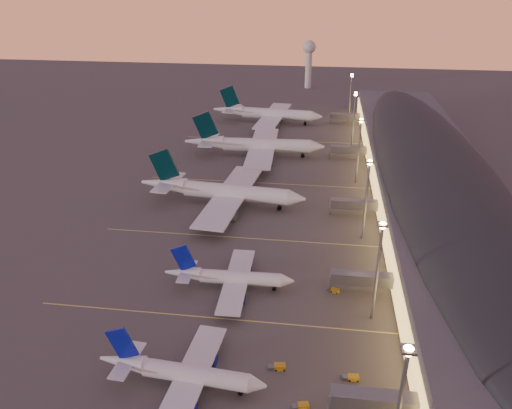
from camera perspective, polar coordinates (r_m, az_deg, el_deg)
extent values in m
plane|color=#464340|center=(126.26, -3.73, -11.47)|extent=(700.00, 700.00, 0.00)
cylinder|color=silver|center=(104.09, -6.87, -18.77)|extent=(21.61, 5.28, 3.64)
cone|color=silver|center=(101.56, 0.21, -19.92)|extent=(3.72, 3.90, 3.64)
cone|color=silver|center=(108.88, -15.00, -16.93)|extent=(9.91, 4.37, 3.64)
cube|color=silver|center=(104.81, -7.42, -18.92)|extent=(8.55, 31.05, 0.40)
cylinder|color=#0A148E|center=(110.09, -5.84, -17.10)|extent=(5.03, 3.09, 2.73)
cylinder|color=#0A148E|center=(101.11, -8.31, -22.05)|extent=(5.03, 3.09, 2.73)
cube|color=#0A148E|center=(105.66, -15.05, -15.07)|extent=(6.69, 1.06, 7.90)
cube|color=silver|center=(108.07, -14.46, -16.84)|extent=(4.29, 11.27, 0.25)
cylinder|color=black|center=(103.91, -1.77, -20.62)|extent=(0.31, 0.31, 1.44)
cylinder|color=black|center=(104.06, -1.77, -20.70)|extent=(1.07, 0.71, 1.02)
cylinder|color=black|center=(108.02, -7.26, -18.68)|extent=(0.31, 0.31, 1.44)
cylinder|color=black|center=(108.16, -7.26, -18.76)|extent=(1.07, 0.71, 1.02)
cylinder|color=black|center=(104.65, -8.22, -20.53)|extent=(0.31, 0.31, 1.44)
cylinder|color=black|center=(104.80, -8.21, -20.61)|extent=(1.07, 0.71, 1.02)
cylinder|color=silver|center=(130.41, -1.78, -8.39)|extent=(21.05, 4.06, 3.57)
cone|color=silver|center=(129.47, 3.62, -8.71)|extent=(3.47, 3.65, 3.57)
cone|color=silver|center=(132.91, -8.36, -7.74)|extent=(9.55, 3.79, 3.57)
cube|color=silver|center=(130.89, -2.22, -8.59)|extent=(6.79, 30.20, 0.39)
cylinder|color=#0A148E|center=(136.94, -1.52, -7.50)|extent=(4.80, 2.79, 2.68)
cylinder|color=#0A148E|center=(126.11, -2.35, -10.72)|extent=(4.80, 2.79, 2.68)
cube|color=#0A148E|center=(130.37, -8.28, -6.05)|extent=(6.55, 0.69, 7.75)
cube|color=silver|center=(132.36, -7.88, -7.58)|extent=(3.63, 10.90, 0.25)
cylinder|color=black|center=(131.02, 2.10, -9.53)|extent=(0.29, 0.29, 1.41)
cylinder|color=black|center=(131.13, 2.10, -9.60)|extent=(1.01, 0.65, 1.00)
cylinder|color=black|center=(134.07, -2.34, -8.64)|extent=(0.29, 0.29, 1.41)
cylinder|color=black|center=(134.18, -2.34, -8.72)|extent=(1.01, 0.65, 1.00)
cylinder|color=black|center=(129.99, -2.67, -9.86)|extent=(0.29, 0.29, 1.41)
cylinder|color=black|center=(130.11, -2.67, -9.93)|extent=(1.01, 0.65, 1.00)
cylinder|color=silver|center=(174.38, -2.32, 1.38)|extent=(37.54, 9.21, 5.62)
cone|color=silver|center=(170.27, 4.70, 0.70)|extent=(6.51, 6.18, 5.62)
cone|color=silver|center=(182.74, -10.51, 2.34)|extent=(17.25, 7.23, 5.62)
cube|color=silver|center=(175.23, -2.88, 1.13)|extent=(16.02, 55.13, 0.62)
cylinder|color=slate|center=(186.25, -1.50, 2.02)|extent=(8.76, 5.01, 4.22)
cylinder|color=slate|center=(165.35, -3.61, -1.14)|extent=(8.76, 5.01, 4.22)
cube|color=black|center=(179.78, -10.45, 4.45)|extent=(11.12, 1.92, 12.47)
cube|color=silver|center=(181.64, -9.94, 2.53)|extent=(7.87, 20.05, 0.39)
cylinder|color=black|center=(172.79, 2.70, -0.30)|extent=(0.49, 0.49, 2.25)
cylinder|color=black|center=(172.93, 2.70, -0.40)|extent=(1.66, 1.13, 1.57)
cylinder|color=black|center=(180.19, -2.89, 0.81)|extent=(0.49, 0.49, 2.25)
cylinder|color=black|center=(180.33, -2.88, 0.71)|extent=(1.66, 1.13, 1.57)
cylinder|color=black|center=(173.35, -3.60, -0.23)|extent=(0.49, 0.49, 2.25)
cylinder|color=black|center=(173.50, -3.60, -0.33)|extent=(1.66, 1.13, 1.57)
cylinder|color=silver|center=(222.82, 1.21, 6.80)|extent=(38.81, 7.33, 5.84)
cone|color=silver|center=(222.37, 7.02, 6.58)|extent=(6.45, 6.07, 5.84)
cone|color=silver|center=(226.31, -5.93, 7.16)|extent=(17.65, 6.51, 5.84)
cube|color=silver|center=(223.28, 0.73, 6.57)|extent=(13.38, 56.83, 0.64)
cylinder|color=slate|center=(235.56, 1.29, 7.06)|extent=(8.88, 4.71, 4.38)
cylinder|color=slate|center=(212.16, 0.78, 4.99)|extent=(8.88, 4.71, 4.38)
cube|color=black|center=(223.95, -5.80, 8.99)|extent=(11.54, 1.32, 12.96)
cube|color=silver|center=(225.64, -5.41, 7.36)|extent=(7.01, 20.54, 0.41)
cylinder|color=black|center=(223.58, 5.37, 5.65)|extent=(0.48, 0.48, 2.34)
cylinder|color=black|center=(223.70, 5.37, 5.57)|extent=(1.67, 1.08, 1.63)
cylinder|color=black|center=(228.22, 0.50, 6.17)|extent=(0.48, 0.48, 2.34)
cylinder|color=black|center=(228.34, 0.50, 6.09)|extent=(1.67, 1.08, 1.63)
cylinder|color=black|center=(220.54, 0.31, 5.49)|extent=(0.48, 0.48, 2.34)
cylinder|color=black|center=(220.65, 0.31, 5.40)|extent=(1.67, 1.08, 1.63)
cylinder|color=silver|center=(274.81, 2.37, 10.29)|extent=(37.70, 9.21, 5.65)
cone|color=silver|center=(271.70, 6.93, 9.96)|extent=(6.54, 6.20, 5.65)
cone|color=silver|center=(280.83, -3.15, 10.75)|extent=(17.33, 7.24, 5.65)
cube|color=silver|center=(275.39, 1.99, 10.11)|extent=(16.04, 55.36, 0.62)
cylinder|color=slate|center=(287.06, 2.71, 10.33)|extent=(8.80, 5.03, 4.23)
cylinder|color=slate|center=(264.33, 1.72, 9.05)|extent=(8.80, 5.03, 4.23)
cube|color=black|center=(278.89, -3.02, 12.19)|extent=(11.17, 1.91, 12.53)
cube|color=silver|center=(280.07, -2.75, 10.89)|extent=(7.89, 20.13, 0.40)
cylinder|color=black|center=(273.43, 5.63, 9.26)|extent=(0.49, 0.49, 2.26)
cylinder|color=black|center=(273.52, 5.62, 9.19)|extent=(1.67, 1.14, 1.58)
cylinder|color=black|center=(280.14, 1.90, 9.75)|extent=(0.49, 0.49, 2.26)
cylinder|color=black|center=(280.23, 1.90, 9.68)|extent=(1.67, 1.14, 1.58)
cylinder|color=black|center=(272.67, 1.57, 9.32)|extent=(0.49, 0.49, 2.26)
cylinder|color=black|center=(272.77, 1.57, 9.25)|extent=(1.67, 1.14, 1.58)
cube|color=#4C4C50|center=(189.43, 19.49, 2.18)|extent=(40.00, 255.00, 12.00)
ellipsoid|color=black|center=(187.32, 19.75, 3.87)|extent=(39.00, 253.00, 10.92)
cube|color=#FFBF59|center=(186.54, 13.38, 2.29)|extent=(0.40, 244.80, 8.00)
cube|color=slate|center=(99.60, 13.43, -20.92)|extent=(16.00, 3.20, 3.00)
cylinder|color=slate|center=(100.58, 8.42, -21.71)|extent=(0.70, 0.70, 4.40)
cube|color=slate|center=(130.60, 12.06, -8.27)|extent=(16.00, 3.20, 3.00)
cylinder|color=slate|center=(131.35, 8.45, -8.94)|extent=(0.70, 0.70, 4.40)
cube|color=slate|center=(170.03, 11.21, 0.04)|extent=(16.00, 3.20, 3.00)
cylinder|color=slate|center=(170.60, 8.47, -0.51)|extent=(0.70, 0.70, 4.40)
cube|color=slate|center=(223.02, 10.59, 6.19)|extent=(16.00, 3.20, 3.00)
cylinder|color=slate|center=(223.46, 8.49, 5.75)|extent=(0.70, 0.70, 4.40)
cube|color=slate|center=(276.64, 10.20, 9.89)|extent=(16.00, 3.20, 3.00)
cylinder|color=slate|center=(276.99, 8.49, 9.54)|extent=(0.70, 0.70, 4.40)
cube|color=slate|center=(78.72, 17.05, -15.57)|extent=(2.20, 2.20, 0.50)
sphere|color=#FBBF64|center=(78.85, 17.04, -15.68)|extent=(1.80, 1.80, 1.80)
cylinder|color=slate|center=(118.16, 13.65, -7.71)|extent=(0.70, 0.70, 25.00)
cube|color=slate|center=(111.95, 14.30, -2.22)|extent=(2.20, 2.20, 0.50)
sphere|color=#FBBF64|center=(112.04, 14.29, -2.31)|extent=(1.80, 1.80, 1.80)
cylinder|color=slate|center=(153.29, 12.44, 0.35)|extent=(0.70, 0.70, 25.00)
cube|color=slate|center=(148.56, 12.89, 4.81)|extent=(2.20, 2.20, 0.50)
sphere|color=#FBBF64|center=(148.63, 12.88, 4.73)|extent=(1.80, 1.80, 1.80)
cylinder|color=slate|center=(195.07, 11.62, 5.84)|extent=(0.70, 0.70, 25.00)
cube|color=slate|center=(191.37, 11.95, 9.42)|extent=(2.20, 2.20, 0.50)
sphere|color=#FBBF64|center=(191.42, 11.94, 9.37)|extent=(1.80, 1.80, 1.80)
cylinder|color=slate|center=(238.02, 11.08, 9.36)|extent=(0.70, 0.70, 25.00)
cube|color=slate|center=(235.00, 11.34, 12.34)|extent=(2.20, 2.20, 0.50)
sphere|color=#FBBF64|center=(235.05, 11.34, 12.29)|extent=(1.80, 1.80, 1.80)
cylinder|color=slate|center=(281.62, 10.70, 11.80)|extent=(0.70, 0.70, 25.00)
cube|color=slate|center=(279.07, 10.92, 14.34)|extent=(2.20, 2.20, 0.50)
sphere|color=#FBBF64|center=(279.11, 10.91, 14.30)|extent=(1.80, 1.80, 1.80)
cylinder|color=silver|center=(364.71, 6.01, 15.13)|extent=(4.40, 4.40, 26.00)
sphere|color=silver|center=(362.46, 6.12, 17.47)|extent=(9.00, 9.00, 9.00)
cube|color=#D8C659|center=(122.36, -4.19, -12.85)|extent=(90.00, 0.36, 0.00)
cube|color=#D8C659|center=(155.27, -1.23, -3.85)|extent=(90.00, 0.36, 0.00)
cube|color=#D8C659|center=(195.48, 0.80, 2.48)|extent=(90.00, 0.36, 0.00)
cube|color=#D8C659|center=(246.88, 2.37, 7.34)|extent=(90.00, 0.36, 0.00)
cube|color=#C29116|center=(102.22, 5.42, -21.92)|extent=(2.39, 1.81, 0.98)
cube|color=slate|center=(102.07, 4.47, -22.08)|extent=(1.49, 1.42, 0.71)
cylinder|color=black|center=(103.01, 5.81, -21.71)|extent=(0.42, 0.25, 0.39)
cylinder|color=black|center=(102.13, 5.97, -22.25)|extent=(0.42, 0.25, 0.39)
cylinder|color=black|center=(102.75, 4.87, -21.82)|extent=(0.42, 0.25, 0.39)
cube|color=#C29116|center=(108.69, 11.08, -18.83)|extent=(2.26, 1.49, 1.00)
cube|color=slate|center=(108.59, 10.16, -18.89)|extent=(1.34, 1.26, 0.73)
cylinder|color=black|center=(109.49, 11.47, -18.70)|extent=(0.41, 0.19, 0.40)
cylinder|color=black|center=(108.52, 11.55, -19.19)|extent=(0.41, 0.19, 0.40)
cylinder|color=black|center=(109.29, 10.57, -18.71)|extent=(0.41, 0.19, 0.40)
cylinder|color=black|center=(108.31, 10.64, -19.20)|extent=(0.41, 0.19, 0.40)
cube|color=#C29116|center=(132.06, 9.03, -9.68)|extent=(2.39, 1.99, 0.94)
cube|color=slate|center=(132.58, 8.41, -9.55)|extent=(1.54, 1.49, 0.68)
cylinder|color=black|center=(132.50, 9.44, -9.74)|extent=(0.41, 0.29, 0.38)
cylinder|color=black|center=(131.51, 9.22, -10.01)|extent=(0.41, 0.29, 0.38)
cylinder|color=black|center=(132.94, 8.82, -9.56)|extent=(0.41, 0.29, 0.38)
cylinder|color=black|center=(131.95, 8.60, -9.83)|extent=(0.41, 0.29, 0.38)
cube|color=#C29116|center=(109.15, 2.74, -18.02)|extent=(2.56, 1.83, 1.08)
cube|color=slate|center=(109.16, 1.77, -18.11)|extent=(1.56, 1.48, 0.79)
cylinder|color=black|center=(109.97, 3.19, -17.87)|extent=(0.45, 0.24, 0.43)
cylinder|color=black|center=(108.90, 3.25, -18.40)|extent=(0.45, 0.24, 0.43)
cylinder|color=black|center=(109.86, 2.23, -17.90)|extent=(0.45, 0.24, 0.43)
cylinder|color=black|center=(108.79, 2.28, -18.43)|extent=(0.45, 0.24, 0.43)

